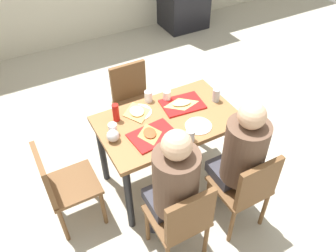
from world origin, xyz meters
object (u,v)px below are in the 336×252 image
plastic_cup_c (113,129)px  pizza_slice_b (181,103)px  plastic_cup_d (167,96)px  tray_red_near (153,136)px  person_in_red (173,184)px  plastic_cup_a (148,96)px  foil_bundle (113,136)px  pizza_slice_c (137,112)px  pizza_slice_a (150,133)px  paper_plate_center (139,112)px  condiment_bottle (116,113)px  chair_near_left (182,219)px  main_table (168,129)px  plastic_cup_b (190,136)px  soda_can (216,95)px  tray_red_far (182,104)px  chair_far_side (133,98)px  paper_plate_near_edge (198,126)px  chair_near_right (247,188)px  chair_left_end (61,184)px  person_in_brown_jacket (240,155)px

plastic_cup_c → pizza_slice_b: bearing=4.3°
plastic_cup_c → plastic_cup_d: 0.61m
tray_red_near → pizza_slice_b: bearing=30.1°
person_in_red → plastic_cup_a: (0.26, 0.91, 0.08)m
foil_bundle → pizza_slice_c: bearing=35.5°
person_in_red → plastic_cup_a: bearing=73.9°
pizza_slice_a → paper_plate_center: bearing=81.0°
plastic_cup_a → condiment_bottle: size_ratio=0.62×
plastic_cup_c → foil_bundle: same height
chair_near_left → condiment_bottle: (-0.09, 0.94, 0.35)m
main_table → pizza_slice_b: bearing=28.4°
plastic_cup_a → tray_red_near: bearing=-112.1°
plastic_cup_b → soda_can: 0.57m
tray_red_far → pizza_slice_c: size_ratio=1.46×
paper_plate_center → chair_far_side: bearing=72.1°
paper_plate_near_edge → condiment_bottle: bearing=144.5°
chair_near_right → pizza_slice_b: 0.91m
tray_red_near → foil_bundle: bearing=159.7°
paper_plate_center → pizza_slice_b: size_ratio=0.85×
condiment_bottle → soda_can: bearing=-11.6°
person_in_red → tray_red_far: bearing=55.0°
paper_plate_near_edge → soda_can: size_ratio=1.80×
tray_red_near → pizza_slice_b: pizza_slice_b is taller
paper_plate_near_edge → pizza_slice_b: bearing=86.8°
chair_near_left → plastic_cup_b: bearing=53.6°
tray_red_far → paper_plate_center: 0.39m
plastic_cup_a → person_in_red: bearing=-106.1°
main_table → chair_far_side: chair_far_side is taller
main_table → chair_left_end: (-0.97, 0.00, -0.16)m
paper_plate_near_edge → plastic_cup_b: 0.19m
chair_near_left → person_in_brown_jacket: (0.59, 0.14, 0.25)m
chair_near_left → plastic_cup_d: plastic_cup_d is taller
soda_can → foil_bundle: (-1.00, -0.04, -0.01)m
tray_red_near → plastic_cup_d: bearing=48.2°
chair_near_right → pizza_slice_b: (-0.10, 0.85, 0.30)m
chair_near_right → foil_bundle: bearing=137.5°
pizza_slice_a → plastic_cup_a: plastic_cup_a is taller
pizza_slice_a → plastic_cup_b: bearing=-38.2°
soda_can → paper_plate_center: bearing=165.0°
plastic_cup_c → condiment_bottle: bearing=58.7°
person_in_red → plastic_cup_d: size_ratio=12.63×
main_table → plastic_cup_d: (0.12, 0.24, 0.16)m
main_table → condiment_bottle: condiment_bottle is taller
person_in_brown_jacket → paper_plate_near_edge: 0.42m
pizza_slice_b → chair_near_left: bearing=-119.8°
chair_near_right → tray_red_near: bearing=128.9°
chair_far_side → condiment_bottle: size_ratio=5.33×
plastic_cup_b → plastic_cup_d: 0.55m
person_in_brown_jacket → pizza_slice_c: (-0.49, 0.80, 0.04)m
chair_near_left → plastic_cup_d: 1.11m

